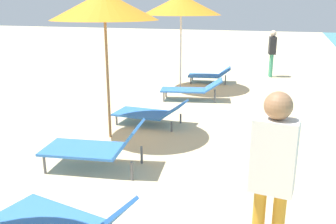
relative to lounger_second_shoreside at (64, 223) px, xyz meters
name	(u,v)px	position (x,y,z in m)	size (l,w,h in m)	color
lounger_second_shoreside	(64,223)	(0.00, 0.00, 0.00)	(1.59, 0.88, 0.65)	blue
umbrella_third	(104,6)	(-1.13, 3.12, 2.07)	(1.87, 1.87, 2.68)	olive
lounger_third_shoreside	(151,112)	(-0.67, 4.09, -0.04)	(1.49, 0.71, 0.53)	blue
lounger_third_inland	(97,146)	(-0.66, 1.82, 0.05)	(1.58, 0.92, 0.74)	blue
umbrella_farthest	(181,5)	(-1.10, 7.54, 2.10)	(2.27, 2.27, 2.75)	silver
lounger_farthest_shoreside	(210,75)	(-0.46, 8.72, -0.05)	(1.43, 0.88, 0.51)	blue
lounger_farthest_inland	(192,89)	(-0.41, 6.34, 0.00)	(1.67, 0.90, 0.58)	blue
person_walking_mid	(273,169)	(1.93, 0.30, 0.75)	(0.38, 0.26, 1.73)	orange
person_walking_far	(272,49)	(1.31, 10.41, 0.65)	(0.29, 0.40, 1.59)	#3F9972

